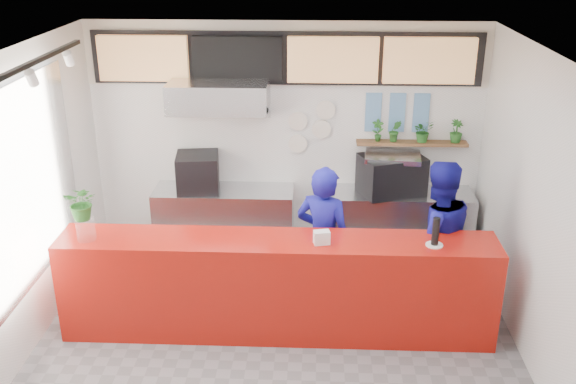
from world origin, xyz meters
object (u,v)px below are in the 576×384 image
at_px(service_counter, 277,286).
at_px(staff_center, 323,240).
at_px(pepper_mill, 436,231).
at_px(panini_oven, 198,172).
at_px(espresso_machine, 391,175).
at_px(staff_right, 435,239).

bearing_deg(service_counter, staff_center, 45.73).
height_order(service_counter, pepper_mill, pepper_mill).
distance_m(panini_oven, staff_center, 2.09).
distance_m(service_counter, staff_center, 0.75).
bearing_deg(panini_oven, staff_center, -46.29).
height_order(espresso_machine, pepper_mill, pepper_mill).
distance_m(service_counter, pepper_mill, 1.73).
distance_m(staff_center, pepper_mill, 1.29).
height_order(panini_oven, espresso_machine, espresso_machine).
bearing_deg(espresso_machine, staff_right, -95.28).
xyz_separation_m(panini_oven, staff_right, (2.81, -1.32, -0.23)).
height_order(panini_oven, pepper_mill, pepper_mill).
xyz_separation_m(panini_oven, espresso_machine, (2.47, 0.00, 0.01)).
relative_size(staff_center, staff_right, 0.95).
bearing_deg(staff_right, espresso_machine, -89.18).
distance_m(staff_right, pepper_mill, 0.66).
relative_size(espresso_machine, staff_center, 0.44).
xyz_separation_m(espresso_machine, staff_center, (-0.87, -1.31, -0.29)).
xyz_separation_m(service_counter, pepper_mill, (1.57, -0.07, 0.71)).
bearing_deg(espresso_machine, panini_oven, 160.18).
relative_size(service_counter, staff_center, 2.63).
relative_size(service_counter, staff_right, 2.50).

